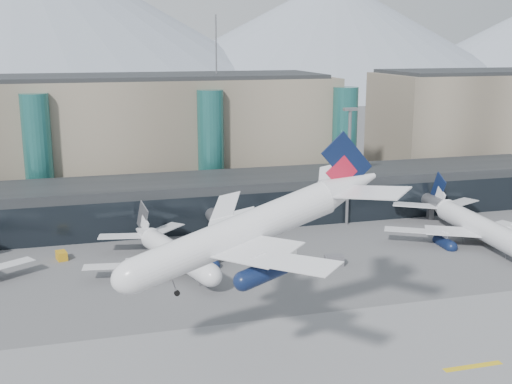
# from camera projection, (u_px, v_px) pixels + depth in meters

# --- Properties ---
(ground) EXTENTS (900.00, 900.00, 0.00)m
(ground) POSITION_uv_depth(u_px,v_px,m) (283.00, 334.00, 88.53)
(ground) COLOR #515154
(ground) RESTS_ON ground
(concourse) EXTENTS (170.00, 27.00, 10.00)m
(concourse) POSITION_uv_depth(u_px,v_px,m) (204.00, 201.00, 141.55)
(concourse) COLOR black
(concourse) RESTS_ON ground
(terminal_main) EXTENTS (130.00, 30.00, 31.00)m
(terminal_main) POSITION_uv_depth(u_px,v_px,m) (83.00, 137.00, 163.01)
(terminal_main) COLOR gray
(terminal_main) RESTS_ON ground
(terminal_east) EXTENTS (70.00, 30.00, 31.00)m
(terminal_east) POSITION_uv_depth(u_px,v_px,m) (492.00, 122.00, 193.84)
(terminal_east) COLOR gray
(terminal_east) RESTS_ON ground
(teal_towers) EXTENTS (116.40, 19.40, 46.00)m
(teal_towers) POSITION_uv_depth(u_px,v_px,m) (128.00, 151.00, 150.90)
(teal_towers) COLOR #246561
(teal_towers) RESTS_ON ground
(mountain_ridge) EXTENTS (910.00, 400.00, 110.00)m
(mountain_ridge) POSITION_uv_depth(u_px,v_px,m) (138.00, 31.00, 438.70)
(mountain_ridge) COLOR gray
(mountain_ridge) RESTS_ON ground
(lightmast_mid) EXTENTS (3.00, 1.20, 25.60)m
(lightmast_mid) POSITION_uv_depth(u_px,v_px,m) (349.00, 160.00, 137.96)
(lightmast_mid) COLOR slate
(lightmast_mid) RESTS_ON ground
(hero_jet) EXTENTS (35.69, 36.23, 11.70)m
(hero_jet) POSITION_uv_depth(u_px,v_px,m) (260.00, 218.00, 76.57)
(hero_jet) COLOR silver
(hero_jet) RESTS_ON ground
(jet_parked_mid) EXTENTS (31.88, 33.54, 10.77)m
(jet_parked_mid) POSITION_uv_depth(u_px,v_px,m) (169.00, 244.00, 114.13)
(jet_parked_mid) COLOR silver
(jet_parked_mid) RESTS_ON ground
(jet_parked_right) EXTENTS (38.80, 37.89, 12.50)m
(jet_parked_right) POSITION_uv_depth(u_px,v_px,m) (470.00, 216.00, 130.22)
(jet_parked_right) COLOR silver
(jet_parked_right) RESTS_ON ground
(veh_b) EXTENTS (2.29, 3.07, 1.59)m
(veh_b) POSITION_uv_depth(u_px,v_px,m) (62.00, 256.00, 118.23)
(veh_b) COLOR #C28A16
(veh_b) RESTS_ON ground
(veh_c) EXTENTS (3.69, 2.41, 1.90)m
(veh_c) POSITION_uv_depth(u_px,v_px,m) (334.00, 260.00, 115.26)
(veh_c) COLOR #545359
(veh_c) RESTS_ON ground
(veh_e) EXTENTS (3.35, 2.20, 1.78)m
(veh_e) POSITION_uv_depth(u_px,v_px,m) (488.00, 227.00, 136.25)
(veh_e) COLOR #C28A16
(veh_e) RESTS_ON ground
(veh_g) EXTENTS (2.66, 3.14, 1.59)m
(veh_g) POSITION_uv_depth(u_px,v_px,m) (289.00, 253.00, 119.44)
(veh_g) COLOR silver
(veh_g) RESTS_ON ground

